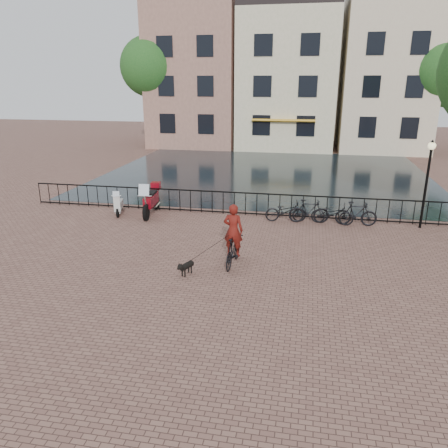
% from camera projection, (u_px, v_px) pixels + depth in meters
% --- Properties ---
extents(ground, '(100.00, 100.00, 0.00)m').
position_uv_depth(ground, '(203.00, 300.00, 11.88)').
color(ground, brown).
rests_on(ground, ground).
extents(canal_water, '(20.00, 20.00, 0.00)m').
position_uv_depth(canal_water, '(266.00, 173.00, 28.00)').
color(canal_water, black).
rests_on(canal_water, ground).
extents(railing, '(20.00, 0.05, 1.02)m').
position_uv_depth(railing, '(245.00, 204.00, 19.18)').
color(railing, black).
rests_on(railing, ground).
extents(canal_house_left, '(7.50, 9.00, 12.80)m').
position_uv_depth(canal_house_left, '(199.00, 71.00, 39.17)').
color(canal_house_left, '#82594B').
rests_on(canal_house_left, ground).
extents(canal_house_mid, '(8.00, 9.50, 11.80)m').
position_uv_depth(canal_house_mid, '(288.00, 77.00, 37.89)').
color(canal_house_mid, '#BFBD90').
rests_on(canal_house_mid, ground).
extents(canal_house_right, '(7.00, 9.00, 13.30)m').
position_uv_depth(canal_house_right, '(386.00, 68.00, 36.22)').
color(canal_house_right, beige).
rests_on(canal_house_right, ground).
extents(tree_far_left, '(5.04, 5.04, 9.27)m').
position_uv_depth(tree_far_left, '(150.00, 67.00, 36.90)').
color(tree_far_left, black).
rests_on(tree_far_left, ground).
extents(tree_far_right, '(4.76, 4.76, 8.76)m').
position_uv_depth(tree_far_right, '(440.00, 70.00, 32.89)').
color(tree_far_right, black).
rests_on(tree_far_right, ground).
extents(lamp_post, '(0.30, 0.30, 3.45)m').
position_uv_depth(lamp_post, '(428.00, 170.00, 16.92)').
color(lamp_post, black).
rests_on(lamp_post, ground).
extents(cyclist, '(0.79, 1.78, 2.39)m').
position_uv_depth(cyclist, '(233.00, 239.00, 13.82)').
color(cyclist, black).
rests_on(cyclist, ground).
extents(dog, '(0.48, 0.74, 0.48)m').
position_uv_depth(dog, '(187.00, 268.00, 13.34)').
color(dog, black).
rests_on(dog, ground).
extents(motorcycle, '(0.75, 2.33, 1.64)m').
position_uv_depth(motorcycle, '(151.00, 197.00, 19.13)').
color(motorcycle, maroon).
rests_on(motorcycle, ground).
extents(scooter, '(0.72, 1.35, 1.20)m').
position_uv_depth(scooter, '(119.00, 201.00, 19.29)').
color(scooter, silver).
rests_on(scooter, ground).
extents(parked_bike_0, '(1.78, 0.83, 0.90)m').
position_uv_depth(parked_bike_0, '(286.00, 211.00, 18.31)').
color(parked_bike_0, black).
rests_on(parked_bike_0, ground).
extents(parked_bike_1, '(1.70, 0.61, 1.00)m').
position_uv_depth(parked_bike_1, '(309.00, 211.00, 18.13)').
color(parked_bike_1, black).
rests_on(parked_bike_1, ground).
extents(parked_bike_2, '(1.77, 0.79, 0.90)m').
position_uv_depth(parked_bike_2, '(332.00, 214.00, 17.97)').
color(parked_bike_2, black).
rests_on(parked_bike_2, ground).
extents(parked_bike_3, '(1.67, 0.49, 1.00)m').
position_uv_depth(parked_bike_3, '(356.00, 214.00, 17.78)').
color(parked_bike_3, black).
rests_on(parked_bike_3, ground).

